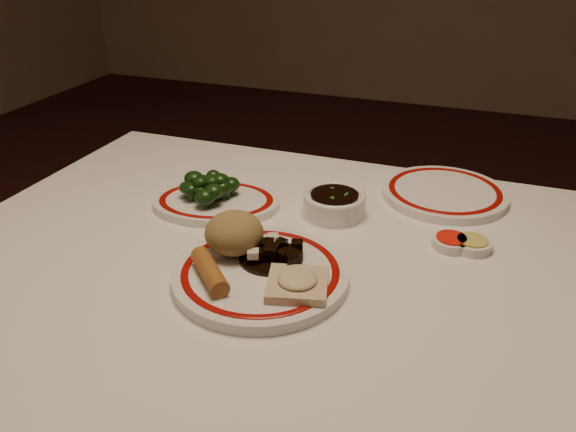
# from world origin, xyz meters

# --- Properties ---
(dining_table) EXTENTS (1.20, 0.90, 0.75)m
(dining_table) POSITION_xyz_m (0.00, 0.00, 0.66)
(dining_table) COLOR white
(dining_table) RESTS_ON ground
(main_plate) EXTENTS (0.28, 0.28, 0.02)m
(main_plate) POSITION_xyz_m (-0.03, -0.06, 0.76)
(main_plate) COLOR white
(main_plate) RESTS_ON dining_table
(rice_mound) EXTENTS (0.09, 0.09, 0.07)m
(rice_mound) POSITION_xyz_m (-0.09, -0.02, 0.80)
(rice_mound) COLOR olive
(rice_mound) RESTS_ON main_plate
(spring_roll) EXTENTS (0.09, 0.09, 0.03)m
(spring_roll) POSITION_xyz_m (-0.09, -0.11, 0.78)
(spring_roll) COLOR #A16427
(spring_roll) RESTS_ON main_plate
(fried_wonton) EXTENTS (0.10, 0.10, 0.02)m
(fried_wonton) POSITION_xyz_m (0.04, -0.09, 0.78)
(fried_wonton) COLOR #CDBA90
(fried_wonton) RESTS_ON main_plate
(stirfry_heap) EXTENTS (0.10, 0.10, 0.03)m
(stirfry_heap) POSITION_xyz_m (-0.02, -0.02, 0.78)
(stirfry_heap) COLOR black
(stirfry_heap) RESTS_ON main_plate
(broccoli_plate) EXTENTS (0.28, 0.26, 0.02)m
(broccoli_plate) POSITION_xyz_m (-0.20, 0.14, 0.76)
(broccoli_plate) COLOR white
(broccoli_plate) RESTS_ON dining_table
(broccoli_pile) EXTENTS (0.11, 0.10, 0.05)m
(broccoli_pile) POSITION_xyz_m (-0.22, 0.14, 0.79)
(broccoli_pile) COLOR #23471C
(broccoli_pile) RESTS_ON broccoli_plate
(soy_bowl) EXTENTS (0.11, 0.11, 0.04)m
(soy_bowl) POSITION_xyz_m (0.02, 0.18, 0.77)
(soy_bowl) COLOR white
(soy_bowl) RESTS_ON dining_table
(sweet_sour_dish) EXTENTS (0.06, 0.06, 0.02)m
(sweet_sour_dish) POSITION_xyz_m (0.23, 0.14, 0.76)
(sweet_sour_dish) COLOR white
(sweet_sour_dish) RESTS_ON dining_table
(mustard_dish) EXTENTS (0.06, 0.06, 0.02)m
(mustard_dish) POSITION_xyz_m (0.27, 0.14, 0.76)
(mustard_dish) COLOR white
(mustard_dish) RESTS_ON dining_table
(far_plate) EXTENTS (0.30, 0.30, 0.02)m
(far_plate) POSITION_xyz_m (0.20, 0.33, 0.76)
(far_plate) COLOR white
(far_plate) RESTS_ON dining_table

